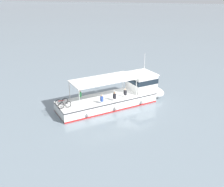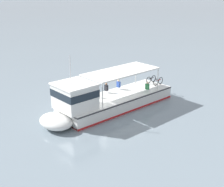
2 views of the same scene
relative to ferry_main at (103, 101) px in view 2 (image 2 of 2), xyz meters
name	(u,v)px [view 2 (image 2 of 2)]	position (x,y,z in m)	size (l,w,h in m)	color
ground_plane	(91,114)	(-0.46, 0.95, -1.02)	(400.00, 400.00, 0.00)	gray
ferry_main	(103,101)	(0.00, 0.00, 0.00)	(11.13, 11.21, 5.32)	white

